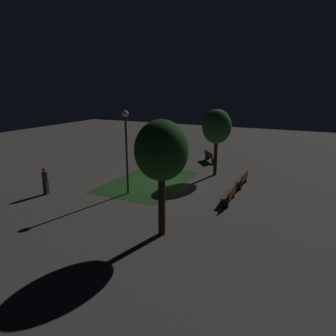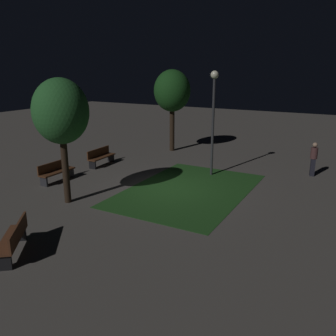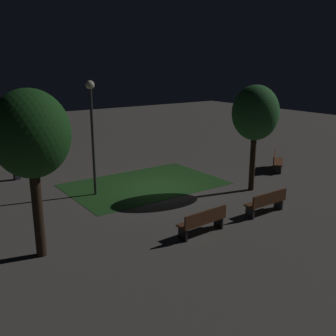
% 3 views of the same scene
% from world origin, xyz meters
% --- Properties ---
extents(ground_plane, '(60.00, 60.00, 0.00)m').
position_xyz_m(ground_plane, '(0.00, 0.00, 0.00)').
color(ground_plane, '#56514C').
extents(grass_lawn, '(7.04, 4.68, 0.01)m').
position_xyz_m(grass_lawn, '(-0.23, 0.79, 0.01)').
color(grass_lawn, '#23511E').
rests_on(grass_lawn, ground).
extents(bench_lawn_edge, '(1.82, 0.56, 0.88)m').
position_xyz_m(bench_lawn_edge, '(-1.56, -4.97, 0.48)').
color(bench_lawn_edge, '#512D19').
rests_on(bench_lawn_edge, ground).
extents(bench_front_right, '(1.80, 0.48, 0.88)m').
position_xyz_m(bench_front_right, '(1.56, -4.97, 0.48)').
color(bench_front_right, '#512D19').
rests_on(bench_front_right, ground).
extents(bench_path_side, '(1.72, 1.48, 0.88)m').
position_xyz_m(bench_path_side, '(6.85, -1.10, 0.48)').
color(bench_path_side, brown).
rests_on(bench_path_side, ground).
extents(tree_left_canopy, '(2.01, 2.01, 4.63)m').
position_xyz_m(tree_left_canopy, '(3.24, -2.66, 3.42)').
color(tree_left_canopy, '#2D2116').
rests_on(tree_left_canopy, ground).
extents(tree_tall_center, '(2.18, 2.18, 4.87)m').
position_xyz_m(tree_tall_center, '(-6.38, -3.30, 3.59)').
color(tree_tall_center, '#2D2116').
rests_on(tree_tall_center, ground).
extents(lamp_post_plaza_west, '(0.36, 0.36, 4.83)m').
position_xyz_m(lamp_post_plaza_west, '(-2.72, 0.79, 3.25)').
color(lamp_post_plaza_west, '#333338').
rests_on(lamp_post_plaza_west, ground).
extents(pedestrian, '(0.32, 0.32, 1.61)m').
position_xyz_m(pedestrian, '(-4.89, 5.04, 0.85)').
color(pedestrian, black).
rests_on(pedestrian, ground).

